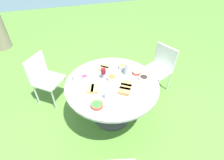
% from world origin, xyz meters
% --- Properties ---
extents(ground_plane, '(40.00, 40.00, 0.00)m').
position_xyz_m(ground_plane, '(0.00, 0.00, 0.00)').
color(ground_plane, '#5B8C38').
extents(dining_table, '(1.35, 1.35, 0.75)m').
position_xyz_m(dining_table, '(0.00, 0.00, 0.64)').
color(dining_table, '#4C4C51').
rests_on(dining_table, ground_plane).
extents(chair_near_right, '(0.56, 0.57, 0.89)m').
position_xyz_m(chair_near_right, '(1.08, 0.47, 0.52)').
color(chair_near_right, silver).
rests_on(chair_near_right, ground_plane).
extents(chair_far_back, '(0.60, 0.60, 0.89)m').
position_xyz_m(chair_far_back, '(-0.99, 0.77, 0.52)').
color(chair_far_back, silver).
rests_on(chair_far_back, ground_plane).
extents(water_pitcher, '(0.11, 0.10, 0.21)m').
position_xyz_m(water_pitcher, '(0.29, 0.14, 0.86)').
color(water_pitcher, silver).
rests_on(water_pitcher, dining_table).
extents(wine_glass, '(0.07, 0.07, 0.17)m').
position_xyz_m(wine_glass, '(-0.09, 0.15, 0.87)').
color(wine_glass, silver).
rests_on(wine_glass, dining_table).
extents(platter_bread_main, '(0.38, 0.40, 0.07)m').
position_xyz_m(platter_bread_main, '(0.13, -0.19, 0.79)').
color(platter_bread_main, white).
rests_on(platter_bread_main, dining_table).
extents(platter_charcuterie, '(0.35, 0.32, 0.06)m').
position_xyz_m(platter_charcuterie, '(-0.32, -0.08, 0.78)').
color(platter_charcuterie, white).
rests_on(platter_charcuterie, dining_table).
extents(platter_sandwich_side, '(0.36, 0.38, 0.06)m').
position_xyz_m(platter_sandwich_side, '(-0.01, 0.36, 0.78)').
color(platter_sandwich_side, white).
rests_on(platter_sandwich_side, dining_table).
extents(bowl_fries, '(0.13, 0.13, 0.06)m').
position_xyz_m(bowl_fries, '(0.27, 0.30, 0.79)').
color(bowl_fries, silver).
rests_on(bowl_fries, dining_table).
extents(bowl_salad, '(0.16, 0.16, 0.04)m').
position_xyz_m(bowl_salad, '(-0.30, -0.36, 0.77)').
color(bowl_salad, '#B74733').
rests_on(bowl_salad, dining_table).
extents(bowl_olives, '(0.13, 0.13, 0.05)m').
position_xyz_m(bowl_olives, '(0.47, -0.05, 0.78)').
color(bowl_olives, beige).
rests_on(bowl_olives, dining_table).
extents(bowl_dip_red, '(0.10, 0.10, 0.05)m').
position_xyz_m(bowl_dip_red, '(-0.36, 0.21, 0.78)').
color(bowl_dip_red, beige).
rests_on(bowl_dip_red, dining_table).
extents(bowl_dip_cream, '(0.13, 0.13, 0.04)m').
position_xyz_m(bowl_dip_cream, '(0.43, 0.11, 0.78)').
color(bowl_dip_cream, '#B74733').
rests_on(bowl_dip_cream, dining_table).
extents(bowl_roasted_veg, '(0.13, 0.13, 0.07)m').
position_xyz_m(bowl_roasted_veg, '(0.02, 0.07, 0.79)').
color(bowl_roasted_veg, beige).
rests_on(bowl_roasted_veg, dining_table).
extents(cup_water_near, '(0.08, 0.08, 0.09)m').
position_xyz_m(cup_water_near, '(-0.49, 0.24, 0.80)').
color(cup_water_near, silver).
rests_on(cup_water_near, dining_table).
extents(cup_water_far, '(0.07, 0.07, 0.10)m').
position_xyz_m(cup_water_far, '(-0.15, -0.26, 0.80)').
color(cup_water_far, silver).
rests_on(cup_water_far, dining_table).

